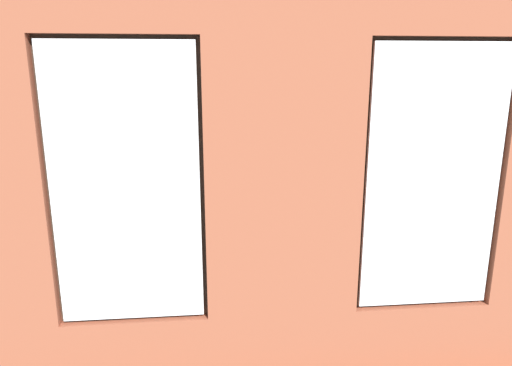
# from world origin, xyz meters

# --- Properties ---
(ground_plane) EXTENTS (6.91, 5.66, 0.10)m
(ground_plane) POSITION_xyz_m (0.00, 0.00, -0.05)
(ground_plane) COLOR brown
(brick_wall_with_windows) EXTENTS (6.31, 0.30, 3.13)m
(brick_wall_with_windows) POSITION_xyz_m (0.00, 2.45, 1.54)
(brick_wall_with_windows) COLOR #9E5138
(brick_wall_with_windows) RESTS_ON ground_plane
(couch_by_window) EXTENTS (2.06, 0.87, 0.80)m
(couch_by_window) POSITION_xyz_m (0.40, 1.80, 0.33)
(couch_by_window) COLOR black
(couch_by_window) RESTS_ON ground_plane
(couch_left) EXTENTS (1.03, 2.08, 0.80)m
(couch_left) POSITION_xyz_m (-2.45, 0.50, 0.33)
(couch_left) COLOR black
(couch_left) RESTS_ON ground_plane
(coffee_table) EXTENTS (1.51, 0.79, 0.42)m
(coffee_table) POSITION_xyz_m (-0.02, -0.24, 0.37)
(coffee_table) COLOR tan
(coffee_table) RESTS_ON ground_plane
(cup_ceramic) EXTENTS (0.07, 0.07, 0.08)m
(cup_ceramic) POSITION_xyz_m (-0.43, -0.37, 0.46)
(cup_ceramic) COLOR #B23D38
(cup_ceramic) RESTS_ON coffee_table
(candle_jar) EXTENTS (0.08, 0.08, 0.10)m
(candle_jar) POSITION_xyz_m (0.44, -0.12, 0.47)
(candle_jar) COLOR #B7333D
(candle_jar) RESTS_ON coffee_table
(remote_silver) EXTENTS (0.17, 0.13, 0.02)m
(remote_silver) POSITION_xyz_m (-0.13, -0.12, 0.43)
(remote_silver) COLOR #B2B2B7
(remote_silver) RESTS_ON coffee_table
(media_console) EXTENTS (1.09, 0.42, 0.46)m
(media_console) POSITION_xyz_m (2.80, -0.30, 0.23)
(media_console) COLOR black
(media_console) RESTS_ON ground_plane
(tv_flatscreen) EXTENTS (1.18, 0.20, 0.76)m
(tv_flatscreen) POSITION_xyz_m (2.80, -0.31, 0.85)
(tv_flatscreen) COLOR black
(tv_flatscreen) RESTS_ON media_console
(papasan_chair) EXTENTS (1.19, 1.19, 0.73)m
(papasan_chair) POSITION_xyz_m (0.17, -1.51, 0.46)
(papasan_chair) COLOR olive
(papasan_chair) RESTS_ON ground_plane
(potted_plant_corner_near_left) EXTENTS (0.94, 0.96, 1.47)m
(potted_plant_corner_near_left) POSITION_xyz_m (-2.62, -1.84, 0.83)
(potted_plant_corner_near_left) COLOR #9E5638
(potted_plant_corner_near_left) RESTS_ON ground_plane
(potted_plant_foreground_right) EXTENTS (1.06, 1.13, 1.26)m
(potted_plant_foreground_right) POSITION_xyz_m (2.52, -1.78, 0.71)
(potted_plant_foreground_right) COLOR beige
(potted_plant_foreground_right) RESTS_ON ground_plane
(potted_plant_between_couches) EXTENTS (0.44, 0.44, 0.77)m
(potted_plant_between_couches) POSITION_xyz_m (-1.08, 1.75, 0.50)
(potted_plant_between_couches) COLOR beige
(potted_plant_between_couches) RESTS_ON ground_plane
(potted_plant_near_tv) EXTENTS (1.13, 0.96, 1.39)m
(potted_plant_near_tv) POSITION_xyz_m (2.25, 0.70, 0.73)
(potted_plant_near_tv) COLOR #47423D
(potted_plant_near_tv) RESTS_ON ground_plane
(potted_plant_beside_window_right) EXTENTS (0.65, 0.65, 0.98)m
(potted_plant_beside_window_right) POSITION_xyz_m (1.83, 1.90, 0.65)
(potted_plant_beside_window_right) COLOR gray
(potted_plant_beside_window_right) RESTS_ON ground_plane
(potted_plant_by_left_couch) EXTENTS (0.39, 0.39, 0.56)m
(potted_plant_by_left_couch) POSITION_xyz_m (-2.05, -0.96, 0.38)
(potted_plant_by_left_couch) COLOR #47423D
(potted_plant_by_left_couch) RESTS_ON ground_plane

